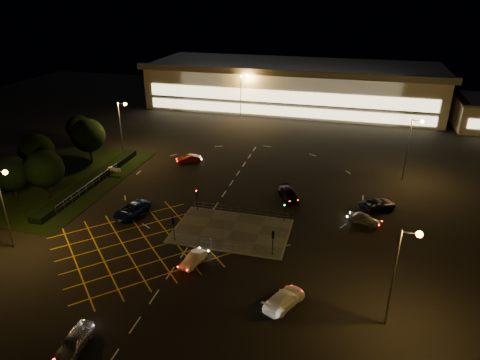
% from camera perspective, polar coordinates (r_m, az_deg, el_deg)
% --- Properties ---
extents(ground, '(180.00, 180.00, 0.00)m').
position_cam_1_polar(ground, '(56.36, -2.55, -5.54)').
color(ground, black).
rests_on(ground, ground).
extents(pedestrian_island, '(14.00, 9.00, 0.12)m').
position_cam_1_polar(pedestrian_island, '(54.18, -1.15, -6.79)').
color(pedestrian_island, '#4C4944').
rests_on(pedestrian_island, ground).
extents(grass_verge, '(18.00, 30.00, 0.08)m').
position_cam_1_polar(grass_verge, '(73.42, -22.43, -0.04)').
color(grass_verge, black).
rests_on(grass_verge, ground).
extents(hedge, '(2.00, 26.00, 1.00)m').
position_cam_1_polar(hedge, '(70.43, -19.22, -0.13)').
color(hedge, black).
rests_on(hedge, ground).
extents(supermarket, '(72.00, 26.50, 10.50)m').
position_cam_1_polar(supermarket, '(111.85, 7.06, 12.44)').
color(supermarket, beige).
rests_on(supermarket, ground).
extents(streetlight_sw, '(1.78, 0.56, 10.03)m').
position_cam_1_polar(streetlight_sw, '(54.67, -28.92, -2.06)').
color(streetlight_sw, slate).
rests_on(streetlight_sw, ground).
extents(streetlight_se, '(1.78, 0.56, 10.03)m').
position_cam_1_polar(streetlight_se, '(39.38, 20.65, -10.56)').
color(streetlight_se, slate).
rests_on(streetlight_se, ground).
extents(streetlight_nw, '(1.78, 0.56, 10.03)m').
position_cam_1_polar(streetlight_nw, '(78.17, -15.45, 7.50)').
color(streetlight_nw, slate).
rests_on(streetlight_nw, ground).
extents(streetlight_ne, '(1.78, 0.56, 10.03)m').
position_cam_1_polar(streetlight_ne, '(70.56, 21.93, 4.81)').
color(streetlight_ne, slate).
rests_on(streetlight_ne, ground).
extents(streetlight_far_left, '(1.78, 0.56, 10.03)m').
position_cam_1_polar(streetlight_far_left, '(99.99, 0.35, 11.94)').
color(streetlight_far_left, slate).
rests_on(streetlight_far_left, ground).
extents(streetlight_far_right, '(1.78, 0.56, 10.03)m').
position_cam_1_polar(streetlight_far_right, '(100.10, 23.79, 9.92)').
color(streetlight_far_right, slate).
rests_on(streetlight_far_right, ground).
extents(signal_sw, '(0.28, 0.30, 3.15)m').
position_cam_1_polar(signal_sw, '(51.61, -8.85, -5.85)').
color(signal_sw, black).
rests_on(signal_sw, pedestrian_island).
extents(signal_se, '(0.28, 0.30, 3.15)m').
position_cam_1_polar(signal_se, '(48.50, 4.41, -7.74)').
color(signal_se, black).
rests_on(signal_se, pedestrian_island).
extents(signal_nw, '(0.28, 0.30, 3.15)m').
position_cam_1_polar(signal_nw, '(58.09, -5.78, -2.04)').
color(signal_nw, black).
rests_on(signal_nw, pedestrian_island).
extents(signal_ne, '(0.28, 0.30, 3.15)m').
position_cam_1_polar(signal_ne, '(55.35, 5.97, -3.46)').
color(signal_ne, black).
rests_on(signal_ne, pedestrian_island).
extents(tree_a, '(5.04, 5.04, 6.86)m').
position_cam_1_polar(tree_a, '(67.58, -28.27, 0.75)').
color(tree_a, black).
rests_on(tree_a, ground).
extents(tree_b, '(5.40, 5.40, 7.35)m').
position_cam_1_polar(tree_b, '(74.25, -25.48, 3.53)').
color(tree_b, black).
rests_on(tree_b, ground).
extents(tree_c, '(5.76, 5.76, 7.84)m').
position_cam_1_polar(tree_c, '(77.74, -19.60, 5.62)').
color(tree_c, black).
rests_on(tree_c, ground).
extents(tree_d, '(4.68, 4.68, 6.37)m').
position_cam_1_polar(tree_d, '(86.03, -20.70, 6.54)').
color(tree_d, black).
rests_on(tree_d, ground).
extents(tree_e, '(5.40, 5.40, 7.35)m').
position_cam_1_polar(tree_e, '(66.27, -24.64, 1.33)').
color(tree_e, black).
rests_on(tree_e, ground).
extents(car_near_silver, '(2.07, 4.52, 1.50)m').
position_cam_1_polar(car_near_silver, '(41.12, -21.21, -19.35)').
color(car_near_silver, '#ABADB2').
rests_on(car_near_silver, ground).
extents(car_queue_white, '(2.16, 3.95, 1.23)m').
position_cam_1_polar(car_queue_white, '(48.32, -6.21, -10.44)').
color(car_queue_white, silver).
rests_on(car_queue_white, ground).
extents(car_left_blue, '(3.74, 6.01, 1.55)m').
position_cam_1_polar(car_left_blue, '(59.28, -14.24, -3.88)').
color(car_left_blue, '#0D2152').
rests_on(car_left_blue, ground).
extents(car_far_dkgrey, '(4.19, 5.37, 1.45)m').
position_cam_1_polar(car_far_dkgrey, '(62.19, 6.51, -1.90)').
color(car_far_dkgrey, black).
rests_on(car_far_dkgrey, ground).
extents(car_right_silver, '(4.27, 2.79, 1.35)m').
position_cam_1_polar(car_right_silver, '(57.87, 16.23, -4.97)').
color(car_right_silver, silver).
rests_on(car_right_silver, ground).
extents(car_circ_red, '(4.24, 3.27, 1.34)m').
position_cam_1_polar(car_circ_red, '(75.19, -6.83, 2.81)').
color(car_circ_red, maroon).
rests_on(car_circ_red, ground).
extents(car_east_grey, '(5.59, 4.91, 1.43)m').
position_cam_1_polar(car_east_grey, '(62.00, 17.89, -3.10)').
color(car_east_grey, black).
rests_on(car_east_grey, ground).
extents(car_approach_white, '(4.17, 5.50, 1.48)m').
position_cam_1_polar(car_approach_white, '(42.82, 5.91, -15.48)').
color(car_approach_white, white).
rests_on(car_approach_white, ground).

